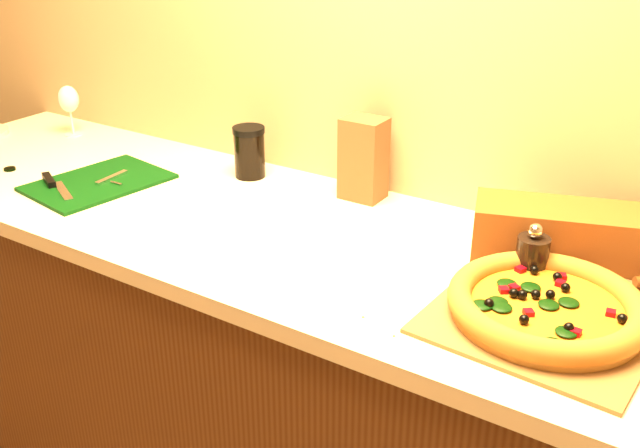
{
  "coord_description": "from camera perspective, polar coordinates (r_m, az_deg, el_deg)",
  "views": [
    {
      "loc": [
        0.72,
        0.21,
        1.61
      ],
      "look_at": [
        -0.03,
        1.38,
        0.96
      ],
      "focal_mm": 40.0,
      "sensor_mm": 36.0,
      "label": 1
    }
  ],
  "objects": [
    {
      "name": "cabinet",
      "position": [
        1.84,
        1.6,
        -14.7
      ],
      "size": [
        2.8,
        0.65,
        0.86
      ],
      "primitive_type": "cube",
      "color": "#45230E",
      "rests_on": "ground"
    },
    {
      "name": "countertop",
      "position": [
        1.59,
        1.79,
        -2.18
      ],
      "size": [
        2.84,
        0.68,
        0.04
      ],
      "primitive_type": "cube",
      "color": "beige",
      "rests_on": "cabinet"
    },
    {
      "name": "pizza_peel",
      "position": [
        1.4,
        18.0,
        -6.51
      ],
      "size": [
        0.41,
        0.58,
        0.01
      ],
      "rotation": [
        0.0,
        0.0,
        -0.07
      ],
      "color": "brown",
      "rests_on": "countertop"
    },
    {
      "name": "pizza",
      "position": [
        1.36,
        17.67,
        -6.23
      ],
      "size": [
        0.36,
        0.36,
        0.05
      ],
      "color": "#AE6E2B",
      "rests_on": "pizza_peel"
    },
    {
      "name": "cutting_board",
      "position": [
        1.99,
        -17.43,
        3.19
      ],
      "size": [
        0.3,
        0.38,
        0.03
      ],
      "rotation": [
        0.0,
        0.0,
        -0.16
      ],
      "color": "black",
      "rests_on": "countertop"
    },
    {
      "name": "bottle_cap",
      "position": [
        2.18,
        -23.57,
        4.06
      ],
      "size": [
        0.04,
        0.04,
        0.01
      ],
      "primitive_type": "cylinder",
      "rotation": [
        0.0,
        0.0,
        -0.14
      ],
      "color": "black",
      "rests_on": "countertop"
    },
    {
      "name": "pepper_grinder",
      "position": [
        1.48,
        16.59,
        -2.53
      ],
      "size": [
        0.07,
        0.07,
        0.12
      ],
      "color": "black",
      "rests_on": "countertop"
    },
    {
      "name": "bread_bag",
      "position": [
        1.58,
        20.08,
        -0.87
      ],
      "size": [
        0.46,
        0.27,
        0.12
      ],
      "primitive_type": "cube",
      "rotation": [
        0.0,
        0.0,
        0.32
      ],
      "color": "brown",
      "rests_on": "countertop"
    },
    {
      "name": "wine_glass",
      "position": [
        2.4,
        -19.47,
        9.31
      ],
      "size": [
        0.06,
        0.06,
        0.16
      ],
      "color": "silver",
      "rests_on": "countertop"
    },
    {
      "name": "paper_bag",
      "position": [
        1.79,
        3.5,
        5.23
      ],
      "size": [
        0.1,
        0.08,
        0.21
      ],
      "primitive_type": "cube",
      "rotation": [
        0.0,
        0.0,
        -0.0
      ],
      "color": "brown",
      "rests_on": "countertop"
    },
    {
      "name": "dark_jar",
      "position": [
        1.94,
        -5.67,
        5.77
      ],
      "size": [
        0.09,
        0.09,
        0.14
      ],
      "color": "black",
      "rests_on": "countertop"
    }
  ]
}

